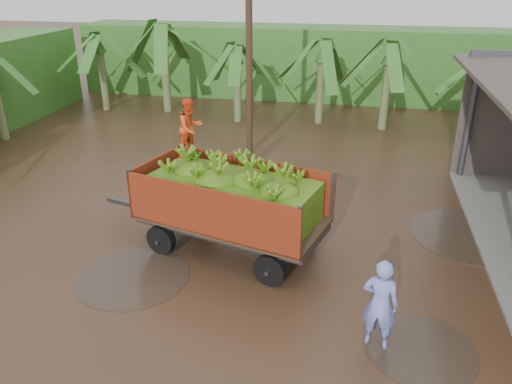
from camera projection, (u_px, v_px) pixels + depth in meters
ground at (273, 245)px, 12.49m from camera, size 100.00×100.00×0.00m
hedge_north at (288, 62)px, 26.40m from camera, size 22.00×3.00×3.60m
banana_trailer at (231, 200)px, 11.80m from camera, size 6.21×3.22×3.51m
man_blue at (380, 304)px, 8.86m from camera, size 0.73×0.55×1.80m
utility_pole at (249, 43)px, 17.05m from camera, size 1.20×0.24×7.91m
banana_plants at (166, 99)px, 18.61m from camera, size 24.29×20.25×4.17m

